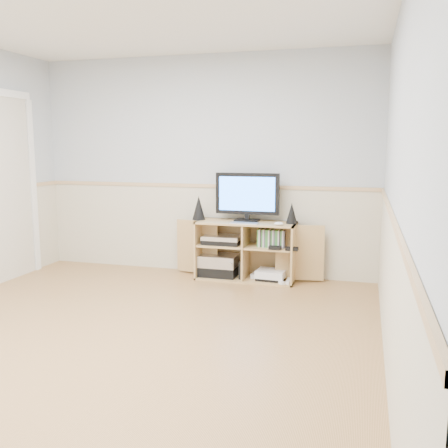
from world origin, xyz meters
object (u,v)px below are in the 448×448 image
at_px(media_cabinet, 247,249).
at_px(game_consoles, 270,275).
at_px(monitor, 247,195).
at_px(keyboard, 244,223).

height_order(media_cabinet, game_consoles, media_cabinet).
bearing_deg(game_consoles, monitor, 167.85).
xyz_separation_m(media_cabinet, game_consoles, (0.28, -0.06, -0.26)).
height_order(monitor, game_consoles, monitor).
bearing_deg(monitor, keyboard, -86.44).
distance_m(monitor, keyboard, 0.34).
xyz_separation_m(keyboard, game_consoles, (0.27, 0.13, -0.59)).
relative_size(media_cabinet, monitor, 2.39).
distance_m(media_cabinet, monitor, 0.61).
distance_m(media_cabinet, game_consoles, 0.39).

